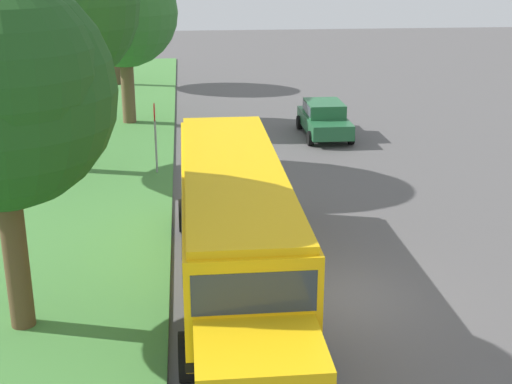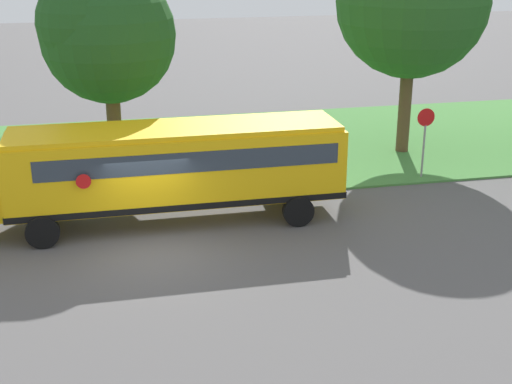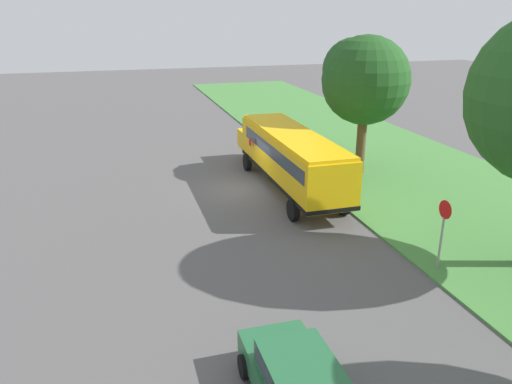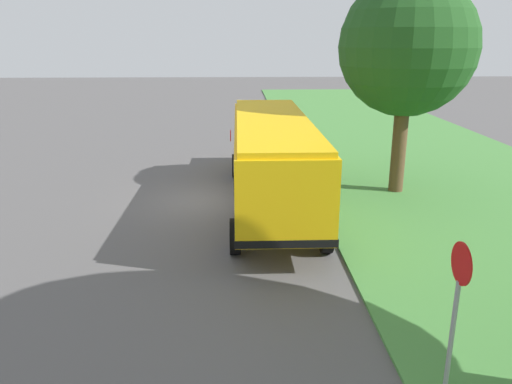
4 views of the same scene
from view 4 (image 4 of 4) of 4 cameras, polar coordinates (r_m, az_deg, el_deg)
The scene contains 5 objects.
ground_plane at distance 18.34m, azimuth -5.79°, elevation -0.98°, with size 120.00×120.00×0.00m, color #565454.
grass_verge at distance 20.30m, azimuth 23.65°, elevation -0.46°, with size 12.00×80.00×0.08m, color #47843D.
school_bus at distance 17.11m, azimuth 1.79°, elevation 4.46°, with size 2.84×12.42×3.16m.
oak_tree_beside_bus at distance 19.29m, azimuth 16.47°, elevation 15.96°, with size 4.88×4.91×7.83m.
stop_sign at distance 8.59m, azimuth 21.91°, elevation -11.61°, with size 0.08×0.68×2.74m.
Camera 4 is at (-1.20, 17.39, 5.70)m, focal length 35.00 mm.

